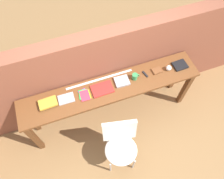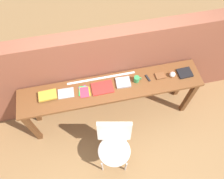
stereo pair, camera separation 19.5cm
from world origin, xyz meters
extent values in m
plane|color=olive|center=(0.00, 0.00, 0.00)|extent=(40.00, 40.00, 0.00)
cube|color=brown|center=(0.00, 0.64, 0.78)|extent=(6.00, 0.20, 1.56)
cube|color=brown|center=(0.00, 0.30, 0.86)|extent=(2.50, 0.44, 0.04)
cube|color=#5B341A|center=(-1.19, 0.14, 0.42)|extent=(0.07, 0.07, 0.84)
cube|color=#5B341A|center=(1.19, 0.14, 0.42)|extent=(0.07, 0.07, 0.84)
cube|color=#5B341A|center=(-1.19, 0.46, 0.42)|extent=(0.07, 0.07, 0.84)
cube|color=#5B341A|center=(1.19, 0.46, 0.42)|extent=(0.07, 0.07, 0.84)
ellipsoid|color=silver|center=(-0.11, -0.43, 0.45)|extent=(0.52, 0.50, 0.08)
cube|color=silver|center=(-0.08, -0.25, 0.69)|extent=(0.45, 0.19, 0.40)
cylinder|color=#B2B2B7|center=(-0.31, -0.55, 0.21)|extent=(0.02, 0.02, 0.41)
cylinder|color=#B2B2B7|center=(0.01, -0.62, 0.21)|extent=(0.02, 0.02, 0.41)
cylinder|color=#B2B2B7|center=(-0.24, -0.24, 0.21)|extent=(0.02, 0.02, 0.41)
cylinder|color=#B2B2B7|center=(0.08, -0.31, 0.21)|extent=(0.02, 0.02, 0.41)
cube|color=#19757A|center=(-0.84, 0.34, 0.89)|extent=(0.20, 0.14, 0.03)
cube|color=gold|center=(-0.84, 0.32, 0.92)|extent=(0.23, 0.16, 0.03)
cube|color=#9E9EA3|center=(-0.60, 0.33, 0.89)|extent=(0.21, 0.15, 0.01)
cube|color=purple|center=(-0.37, 0.31, 0.88)|extent=(0.13, 0.18, 0.00)
cube|color=yellow|center=(-0.35, 0.30, 0.88)|extent=(0.12, 0.14, 0.00)
cube|color=green|center=(-0.38, 0.31, 0.89)|extent=(0.14, 0.16, 0.00)
cube|color=#E5334C|center=(-0.36, 0.29, 0.89)|extent=(0.13, 0.16, 0.00)
cube|color=red|center=(-0.12, 0.31, 0.89)|extent=(0.29, 0.20, 0.02)
cube|color=#9E9EA3|center=(0.17, 0.33, 0.89)|extent=(0.20, 0.17, 0.03)
cylinder|color=#338C4C|center=(0.35, 0.32, 0.93)|extent=(0.08, 0.08, 0.09)
torus|color=#338C4C|center=(0.40, 0.32, 0.93)|extent=(0.06, 0.01, 0.06)
cube|color=black|center=(0.52, 0.33, 0.89)|extent=(0.05, 0.11, 0.02)
cube|color=brown|center=(0.70, 0.33, 0.89)|extent=(0.13, 0.11, 0.02)
sphere|color=silver|center=(0.86, 0.30, 0.92)|extent=(0.08, 0.08, 0.08)
cube|color=black|center=(1.05, 0.31, 0.89)|extent=(0.20, 0.17, 0.03)
cube|color=silver|center=(-0.10, 0.47, 0.88)|extent=(0.95, 0.03, 0.00)
camera|label=1|loc=(-0.49, -1.12, 3.39)|focal=35.00mm
camera|label=2|loc=(-0.30, -1.17, 3.39)|focal=35.00mm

